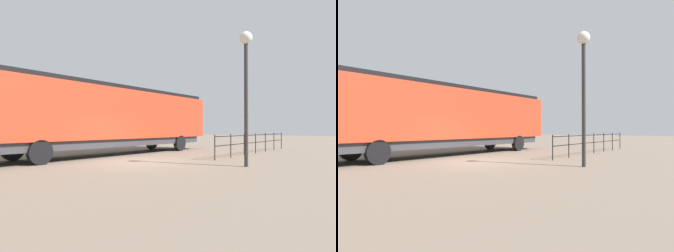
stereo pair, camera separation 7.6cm
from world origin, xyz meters
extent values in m
plane|color=#756656|center=(0.00, 0.00, 0.00)|extent=(120.00, 120.00, 0.00)
cube|color=red|center=(-3.88, 1.61, 2.44)|extent=(3.00, 16.16, 2.87)
cube|color=black|center=(-3.88, 8.44, 2.01)|extent=(2.88, 2.50, 2.01)
cube|color=black|center=(-3.88, 1.61, 3.99)|extent=(2.70, 15.52, 0.24)
cube|color=#38383D|center=(-3.88, 1.61, 0.78)|extent=(2.70, 14.87, 0.45)
cylinder|color=black|center=(-5.23, 6.79, 0.55)|extent=(0.30, 1.10, 1.10)
cylinder|color=black|center=(-2.53, 6.79, 0.55)|extent=(0.30, 1.10, 1.10)
cylinder|color=black|center=(-5.23, -3.56, 0.55)|extent=(0.30, 1.10, 1.10)
cylinder|color=black|center=(-2.53, -3.56, 0.55)|extent=(0.30, 1.10, 1.10)
cylinder|color=#2D2D2D|center=(4.77, 1.50, 2.61)|extent=(0.16, 0.16, 5.22)
sphere|color=silver|center=(4.77, 1.50, 5.38)|extent=(0.54, 0.54, 0.54)
cube|color=black|center=(2.57, 8.10, 1.18)|extent=(0.04, 10.61, 0.04)
cube|color=black|center=(2.57, 8.10, 0.71)|extent=(0.04, 10.61, 0.04)
cylinder|color=black|center=(2.57, 2.79, 0.64)|extent=(0.05, 0.05, 1.28)
cylinder|color=black|center=(2.57, 4.56, 0.64)|extent=(0.05, 0.05, 1.28)
cylinder|color=black|center=(2.57, 6.33, 0.64)|extent=(0.05, 0.05, 1.28)
cylinder|color=black|center=(2.57, 8.10, 0.64)|extent=(0.05, 0.05, 1.28)
cylinder|color=black|center=(2.57, 9.86, 0.64)|extent=(0.05, 0.05, 1.28)
cylinder|color=black|center=(2.57, 11.63, 0.64)|extent=(0.05, 0.05, 1.28)
cylinder|color=black|center=(2.57, 13.40, 0.64)|extent=(0.05, 0.05, 1.28)
camera|label=1|loc=(9.67, -9.87, 1.58)|focal=30.69mm
camera|label=2|loc=(9.73, -9.82, 1.58)|focal=30.69mm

